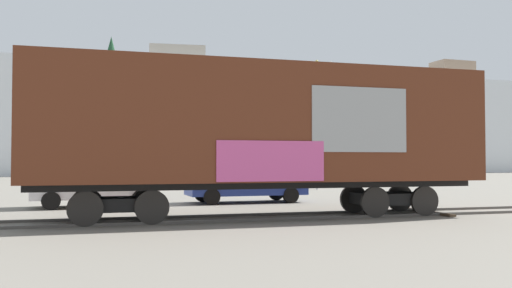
% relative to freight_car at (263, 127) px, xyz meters
% --- Properties ---
extents(ground_plane, '(260.00, 260.00, 0.00)m').
position_rel_freight_car_xyz_m(ground_plane, '(1.01, 0.00, -2.70)').
color(ground_plane, slate).
extents(track, '(60.02, 3.72, 0.08)m').
position_rel_freight_car_xyz_m(track, '(-1.64, 0.05, -2.67)').
color(track, '#4C4742').
rests_on(track, ground_plane).
extents(freight_car, '(13.43, 3.31, 4.71)m').
position_rel_freight_car_xyz_m(freight_car, '(0.00, 0.00, 0.00)').
color(freight_car, '#5B2B19').
rests_on(freight_car, ground_plane).
extents(flagpole, '(0.46, 1.34, 7.67)m').
position_rel_freight_car_xyz_m(flagpole, '(8.07, 13.74, 2.14)').
color(flagpole, silver).
rests_on(flagpole, ground_plane).
extents(hillside, '(158.74, 29.44, 17.86)m').
position_rel_freight_car_xyz_m(hillside, '(1.03, 62.00, 3.94)').
color(hillside, silver).
rests_on(hillside, ground_plane).
extents(parked_car_white, '(4.52, 2.10, 1.83)m').
position_rel_freight_car_xyz_m(parked_car_white, '(-4.72, 5.61, -1.80)').
color(parked_car_white, silver).
rests_on(parked_car_white, ground_plane).
extents(parked_car_blue, '(4.76, 1.97, 1.63)m').
position_rel_freight_car_xyz_m(parked_car_blue, '(1.19, 5.88, -1.86)').
color(parked_car_blue, navy).
rests_on(parked_car_blue, ground_plane).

